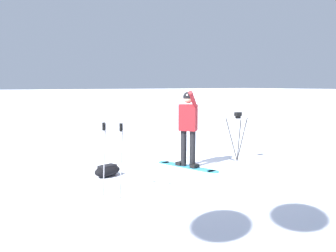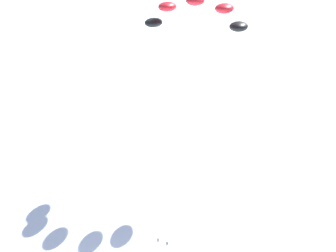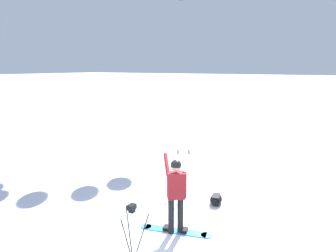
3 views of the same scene
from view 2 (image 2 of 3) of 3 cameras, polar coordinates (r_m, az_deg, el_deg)
The scene contains 2 objects.
traction_kite at distance 14.47m, azimuth 5.37°, elevation 21.48°, with size 4.63×4.09×1.49m.
ski_poles at distance 11.16m, azimuth -1.08°, elevation -23.29°, with size 0.38×0.32×1.30m.
Camera 2 is at (-5.05, 1.10, 9.53)m, focal length 30.64 mm.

